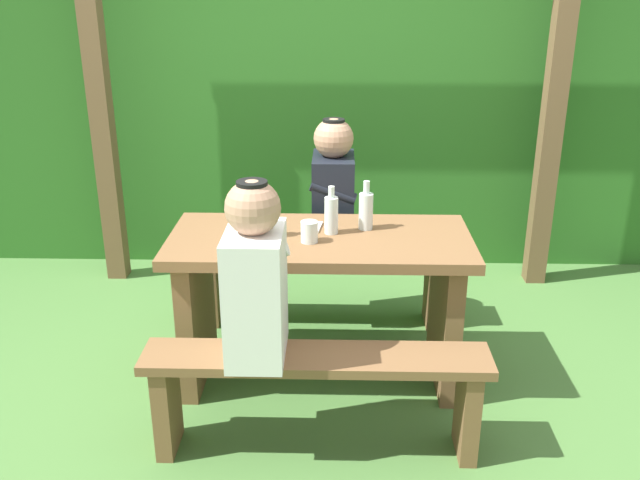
# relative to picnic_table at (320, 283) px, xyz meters

# --- Properties ---
(ground_plane) EXTENTS (12.00, 12.00, 0.00)m
(ground_plane) POSITION_rel_picnic_table_xyz_m (0.00, 0.00, -0.50)
(ground_plane) COLOR #487637
(hedge_backdrop) EXTENTS (6.40, 0.94, 2.07)m
(hedge_backdrop) POSITION_rel_picnic_table_xyz_m (0.00, 1.93, 0.53)
(hedge_backdrop) COLOR #2B6621
(hedge_backdrop) RESTS_ON ground_plane
(pergola_post_left) EXTENTS (0.12, 0.12, 2.16)m
(pergola_post_left) POSITION_rel_picnic_table_xyz_m (-1.37, 1.19, 0.58)
(pergola_post_left) COLOR brown
(pergola_post_left) RESTS_ON ground_plane
(pergola_post_right) EXTENTS (0.12, 0.12, 2.16)m
(pergola_post_right) POSITION_rel_picnic_table_xyz_m (1.37, 1.19, 0.58)
(pergola_post_right) COLOR brown
(pergola_post_right) RESTS_ON ground_plane
(picnic_table) EXTENTS (1.40, 0.64, 0.74)m
(picnic_table) POSITION_rel_picnic_table_xyz_m (0.00, 0.00, 0.00)
(picnic_table) COLOR brown
(picnic_table) RESTS_ON ground_plane
(bench_near) EXTENTS (1.40, 0.24, 0.46)m
(bench_near) POSITION_rel_picnic_table_xyz_m (0.00, -0.58, -0.18)
(bench_near) COLOR brown
(bench_near) RESTS_ON ground_plane
(bench_far) EXTENTS (1.40, 0.24, 0.46)m
(bench_far) POSITION_rel_picnic_table_xyz_m (0.00, 0.58, -0.18)
(bench_far) COLOR brown
(bench_far) RESTS_ON ground_plane
(person_white_shirt) EXTENTS (0.25, 0.35, 0.72)m
(person_white_shirt) POSITION_rel_picnic_table_xyz_m (-0.23, -0.57, 0.28)
(person_white_shirt) COLOR white
(person_white_shirt) RESTS_ON bench_near
(person_black_coat) EXTENTS (0.25, 0.35, 0.72)m
(person_black_coat) POSITION_rel_picnic_table_xyz_m (0.06, 0.57, 0.28)
(person_black_coat) COLOR black
(person_black_coat) RESTS_ON bench_far
(drinking_glass) EXTENTS (0.08, 0.08, 0.10)m
(drinking_glass) POSITION_rel_picnic_table_xyz_m (-0.05, -0.07, 0.29)
(drinking_glass) COLOR silver
(drinking_glass) RESTS_ON picnic_table
(bottle_left) EXTENTS (0.07, 0.07, 0.24)m
(bottle_left) POSITION_rel_picnic_table_xyz_m (0.21, 0.11, 0.33)
(bottle_left) COLOR silver
(bottle_left) RESTS_ON picnic_table
(bottle_right) EXTENTS (0.06, 0.06, 0.25)m
(bottle_right) POSITION_rel_picnic_table_xyz_m (-0.27, -0.02, 0.34)
(bottle_right) COLOR silver
(bottle_right) RESTS_ON picnic_table
(bottle_center) EXTENTS (0.06, 0.06, 0.23)m
(bottle_center) POSITION_rel_picnic_table_xyz_m (0.05, 0.04, 0.33)
(bottle_center) COLOR silver
(bottle_center) RESTS_ON picnic_table
(cell_phone) EXTENTS (0.09, 0.15, 0.01)m
(cell_phone) POSITION_rel_picnic_table_xyz_m (-0.03, 0.11, 0.24)
(cell_phone) COLOR silver
(cell_phone) RESTS_ON picnic_table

